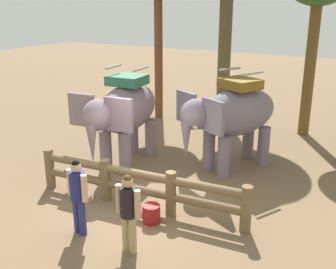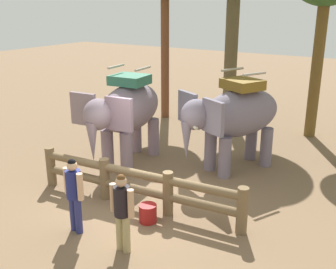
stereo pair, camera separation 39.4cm
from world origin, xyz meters
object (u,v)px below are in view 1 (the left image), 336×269
at_px(elephant_near_left, 124,112).
at_px(tourist_man_in_blue, 78,192).
at_px(log_fence, 137,183).
at_px(feed_bucket, 151,214).
at_px(tourist_woman_in_black, 128,208).
at_px(elephant_center, 233,115).

distance_m(elephant_near_left, tourist_man_in_blue, 3.96).
relative_size(log_fence, elephant_near_left, 1.60).
height_order(tourist_man_in_blue, feed_bucket, tourist_man_in_blue).
bearing_deg(elephant_near_left, log_fence, -48.65).
bearing_deg(tourist_man_in_blue, tourist_woman_in_black, -1.06).
xyz_separation_m(elephant_near_left, tourist_woman_in_black, (2.70, -3.66, -0.69)).
xyz_separation_m(tourist_woman_in_black, feed_bucket, (-0.22, 1.16, -0.74)).
distance_m(log_fence, feed_bucket, 0.89).
bearing_deg(tourist_man_in_blue, elephant_near_left, 111.37).
bearing_deg(feed_bucket, tourist_woman_in_black, -79.01).
relative_size(elephant_near_left, tourist_woman_in_black, 2.09).
bearing_deg(log_fence, feed_bucket, -33.59).
distance_m(elephant_near_left, elephant_center, 3.11).
bearing_deg(elephant_center, log_fence, -107.17).
distance_m(elephant_center, tourist_man_in_blue, 5.15).
bearing_deg(elephant_center, feed_bucket, -95.50).
distance_m(elephant_near_left, feed_bucket, 3.80).
bearing_deg(elephant_near_left, tourist_man_in_blue, -68.63).
xyz_separation_m(log_fence, feed_bucket, (0.67, -0.44, -0.40)).
xyz_separation_m(elephant_near_left, feed_bucket, (2.48, -2.50, -1.43)).
relative_size(elephant_near_left, elephant_center, 1.01).
xyz_separation_m(elephant_center, tourist_woman_in_black, (-0.14, -4.93, -0.67)).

